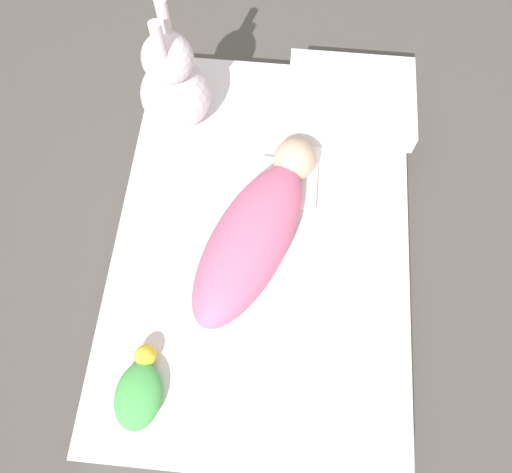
# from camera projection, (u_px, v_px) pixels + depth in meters

# --- Properties ---
(ground_plane) EXTENTS (12.00, 12.00, 0.00)m
(ground_plane) POSITION_uv_depth(u_px,v_px,m) (262.00, 253.00, 1.53)
(ground_plane) COLOR #514C47
(bed_mattress) EXTENTS (1.24, 0.82, 0.14)m
(bed_mattress) POSITION_uv_depth(u_px,v_px,m) (262.00, 245.00, 1.47)
(bed_mattress) COLOR white
(bed_mattress) RESTS_ON ground_plane
(burp_cloth) EXTENTS (0.16, 0.17, 0.02)m
(burp_cloth) POSITION_uv_depth(u_px,v_px,m) (288.00, 183.00, 1.46)
(burp_cloth) COLOR white
(burp_cloth) RESTS_ON bed_mattress
(swaddled_baby) EXTENTS (0.61, 0.37, 0.13)m
(swaddled_baby) POSITION_uv_depth(u_px,v_px,m) (255.00, 231.00, 1.34)
(swaddled_baby) COLOR pink
(swaddled_baby) RESTS_ON bed_mattress
(pillow) EXTENTS (0.31, 0.39, 0.07)m
(pillow) POSITION_uv_depth(u_px,v_px,m) (350.00, 100.00, 1.55)
(pillow) COLOR white
(pillow) RESTS_ON bed_mattress
(bunny_plush) EXTENTS (0.21, 0.21, 0.41)m
(bunny_plush) POSITION_uv_depth(u_px,v_px,m) (174.00, 86.00, 1.44)
(bunny_plush) COLOR silver
(bunny_plush) RESTS_ON bed_mattress
(turtle_plush) EXTENTS (0.21, 0.12, 0.06)m
(turtle_plush) POSITION_uv_depth(u_px,v_px,m) (139.00, 390.00, 1.22)
(turtle_plush) COLOR #51B756
(turtle_plush) RESTS_ON bed_mattress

